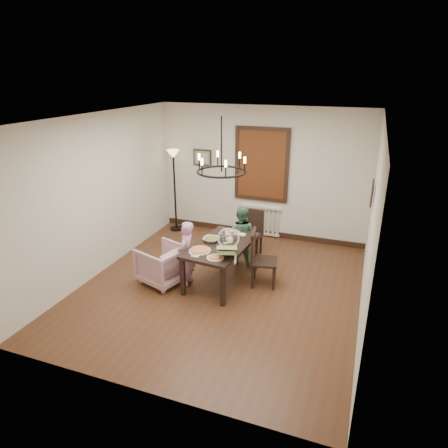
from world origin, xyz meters
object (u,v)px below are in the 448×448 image
Objects in this scene: chair_far at (250,234)px; drinking_glass at (222,236)px; seated_man at (241,240)px; baby_bouncer at (227,247)px; dining_table at (222,249)px; elderly_woman at (186,259)px; floor_lamp at (175,192)px; chair_right at (264,258)px; armchair at (163,264)px.

chair_far is 1.07m from drinking_glass.
baby_bouncer reaches higher than seated_man.
seated_man is at bearing 89.57° from dining_table.
floor_lamp is at bearing -154.70° from elderly_woman.
drinking_glass is at bearing 129.60° from elderly_woman.
dining_table is 1.20m from chair_far.
floor_lamp is at bearing 44.94° from chair_right.
armchair is 0.41× the size of floor_lamp.
armchair is 1.49× the size of baby_bouncer.
chair_right is 0.54× the size of floor_lamp.
floor_lamp is at bearing 135.76° from drinking_glass.
seated_man is (0.09, 0.80, -0.15)m from dining_table.
floor_lamp reaches higher than dining_table.
floor_lamp reaches higher than armchair.
seated_man is at bearing -30.15° from floor_lamp.
baby_bouncer is (0.10, -1.61, 0.41)m from chair_far.
chair_right is at bearing 103.80° from elderly_woman.
chair_far is at bearing 163.38° from armchair.
baby_bouncer reaches higher than chair_right.
drinking_glass is at bearing -44.24° from floor_lamp.
chair_right reaches higher than dining_table.
elderly_woman reaches higher than dining_table.
armchair is at bearing -152.99° from dining_table.
dining_table is at bearing -89.14° from chair_far.
baby_bouncer is 0.70m from drinking_glass.
floor_lamp is (-1.78, 1.74, 0.13)m from drinking_glass.
chair_far is 0.93× the size of chair_right.
seated_man is 1.31m from baby_bouncer.
dining_table is 1.05m from armchair.
drinking_glass is at bearing 112.93° from dining_table.
seated_man is (-0.07, -0.38, 0.01)m from chair_far.
chair_far is at bearing 76.30° from baby_bouncer.
baby_bouncer is 3.15m from floor_lamp.
seated_man is (0.62, 1.09, -0.00)m from elderly_woman.
chair_far is at bearing 149.66° from elderly_woman.
baby_bouncer is at bearing -78.08° from chair_far.
armchair is at bearing 159.69° from baby_bouncer.
seated_man is at bearing 80.54° from baby_bouncer.
dining_table is 1.68× the size of elderly_woman.
seated_man is 0.52× the size of floor_lamp.
elderly_woman is (-0.68, -1.47, 0.01)m from chair_far.
baby_bouncer is at bearing 100.73° from seated_man.
elderly_woman is at bearing -145.85° from dining_table.
chair_far is 0.39m from seated_man.
baby_bouncer is at bearing -53.58° from dining_table.
drinking_glass is (0.47, 0.47, 0.30)m from elderly_woman.
chair_far is (0.15, 1.18, -0.16)m from dining_table.
chair_far is at bearing 88.25° from dining_table.
armchair is at bearing 51.53° from seated_man.
floor_lamp is (-2.00, 0.74, 0.44)m from chair_far.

